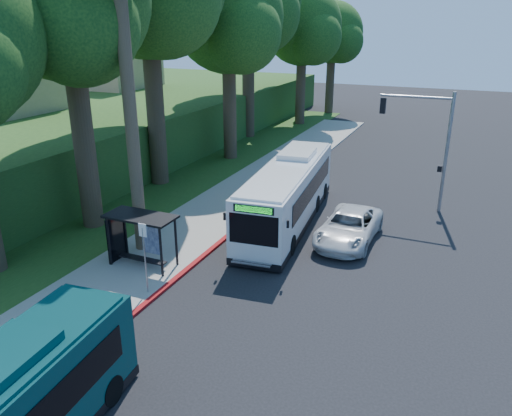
% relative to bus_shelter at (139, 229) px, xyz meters
% --- Properties ---
extents(ground, '(140.00, 140.00, 0.00)m').
position_rel_bus_shelter_xyz_m(ground, '(7.26, 2.86, -1.81)').
color(ground, black).
rests_on(ground, ground).
extents(sidewalk, '(4.50, 70.00, 0.12)m').
position_rel_bus_shelter_xyz_m(sidewalk, '(-0.04, 2.86, -1.75)').
color(sidewalk, gray).
rests_on(sidewalk, ground).
extents(red_curb, '(0.25, 30.00, 0.13)m').
position_rel_bus_shelter_xyz_m(red_curb, '(2.26, -1.14, -1.74)').
color(red_curb, maroon).
rests_on(red_curb, ground).
extents(grass_verge, '(8.00, 70.00, 0.06)m').
position_rel_bus_shelter_xyz_m(grass_verge, '(-5.74, 7.86, -1.78)').
color(grass_verge, '#234719').
rests_on(grass_verge, ground).
extents(bus_shelter, '(3.20, 1.51, 2.55)m').
position_rel_bus_shelter_xyz_m(bus_shelter, '(0.00, 0.00, 0.00)').
color(bus_shelter, black).
rests_on(bus_shelter, ground).
extents(stop_sign_pole, '(0.35, 0.06, 3.17)m').
position_rel_bus_shelter_xyz_m(stop_sign_pole, '(1.86, -2.14, 0.28)').
color(stop_sign_pole, gray).
rests_on(stop_sign_pole, ground).
extents(traffic_signal_pole, '(4.10, 0.30, 7.00)m').
position_rel_bus_shelter_xyz_m(traffic_signal_pole, '(11.04, 12.86, 2.62)').
color(traffic_signal_pole, gray).
rests_on(traffic_signal_pole, ground).
extents(hillside_backdrop, '(24.00, 60.00, 8.80)m').
position_rel_bus_shelter_xyz_m(hillside_backdrop, '(-19.04, 17.96, 0.63)').
color(hillside_backdrop, '#234719').
rests_on(hillside_backdrop, ground).
extents(tree_0, '(8.40, 8.00, 15.70)m').
position_rel_bus_shelter_xyz_m(tree_0, '(-5.14, 2.84, 9.40)').
color(tree_0, '#382B1E').
rests_on(tree_0, ground).
extents(tree_2, '(8.82, 8.40, 15.12)m').
position_rel_bus_shelter_xyz_m(tree_2, '(-4.64, 18.84, 8.67)').
color(tree_2, '#382B1E').
rests_on(tree_2, ground).
extents(tree_3, '(10.08, 9.60, 17.28)m').
position_rel_bus_shelter_xyz_m(tree_3, '(-6.62, 26.84, 10.17)').
color(tree_3, '#382B1E').
rests_on(tree_3, ground).
extents(tree_4, '(8.40, 8.00, 14.14)m').
position_rel_bus_shelter_xyz_m(tree_4, '(-4.14, 34.84, 7.92)').
color(tree_4, '#382B1E').
rests_on(tree_4, ground).
extents(tree_5, '(7.35, 7.00, 12.86)m').
position_rel_bus_shelter_xyz_m(tree_5, '(-3.16, 42.84, 7.16)').
color(tree_5, '#382B1E').
rests_on(tree_5, ground).
extents(white_bus, '(3.84, 12.40, 3.64)m').
position_rel_bus_shelter_xyz_m(white_bus, '(4.40, 7.66, -0.03)').
color(white_bus, silver).
rests_on(white_bus, ground).
extents(pickup, '(2.68, 5.63, 1.55)m').
position_rel_bus_shelter_xyz_m(pickup, '(8.15, 6.48, -1.03)').
color(pickup, silver).
rests_on(pickup, ground).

